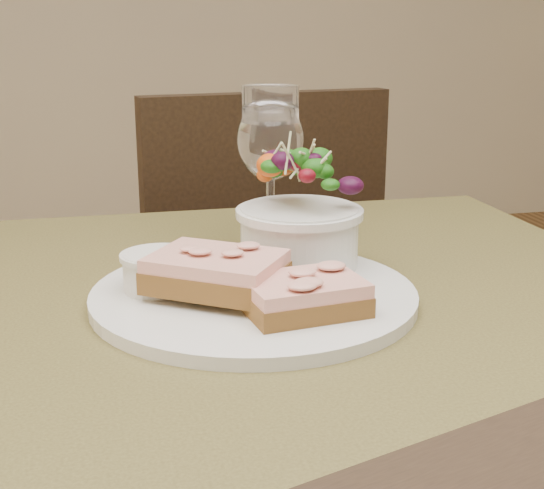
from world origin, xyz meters
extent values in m
cube|color=#3F381B|center=(0.00, 0.00, 0.73)|extent=(0.80, 0.80, 0.04)
cylinder|color=black|center=(0.34, 0.34, 0.35)|extent=(0.05, 0.05, 0.71)
cube|color=black|center=(0.09, 0.74, 0.45)|extent=(0.48, 0.48, 0.04)
cube|color=black|center=(0.12, 0.55, 0.68)|extent=(0.42, 0.10, 0.45)
cube|color=black|center=(0.09, 0.74, 0.23)|extent=(0.41, 0.41, 0.45)
cylinder|color=silver|center=(-0.02, 0.02, 0.76)|extent=(0.31, 0.31, 0.01)
cube|color=#472812|center=(0.01, -0.04, 0.77)|extent=(0.11, 0.09, 0.02)
cube|color=beige|center=(0.01, -0.04, 0.79)|extent=(0.11, 0.09, 0.01)
cube|color=#472812|center=(-0.05, 0.01, 0.78)|extent=(0.15, 0.14, 0.02)
cube|color=beige|center=(-0.05, 0.01, 0.80)|extent=(0.14, 0.14, 0.01)
cylinder|color=silver|center=(-0.10, 0.04, 0.78)|extent=(0.07, 0.07, 0.04)
cylinder|color=brown|center=(-0.10, 0.04, 0.80)|extent=(0.06, 0.06, 0.01)
cylinder|color=silver|center=(0.05, 0.09, 0.79)|extent=(0.12, 0.12, 0.06)
ellipsoid|color=#0F3C0A|center=(0.05, 0.09, 0.85)|extent=(0.11, 0.11, 0.06)
ellipsoid|color=#0F3C0A|center=(-0.09, 0.12, 0.77)|extent=(0.04, 0.04, 0.01)
sphere|color=#900C07|center=(-0.11, 0.11, 0.77)|extent=(0.02, 0.02, 0.02)
cylinder|color=white|center=(0.04, 0.19, 0.75)|extent=(0.07, 0.07, 0.00)
cylinder|color=white|center=(0.04, 0.19, 0.80)|extent=(0.01, 0.01, 0.09)
ellipsoid|color=white|center=(0.04, 0.19, 0.88)|extent=(0.08, 0.08, 0.09)
camera|label=1|loc=(-0.15, -0.64, 1.00)|focal=50.00mm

